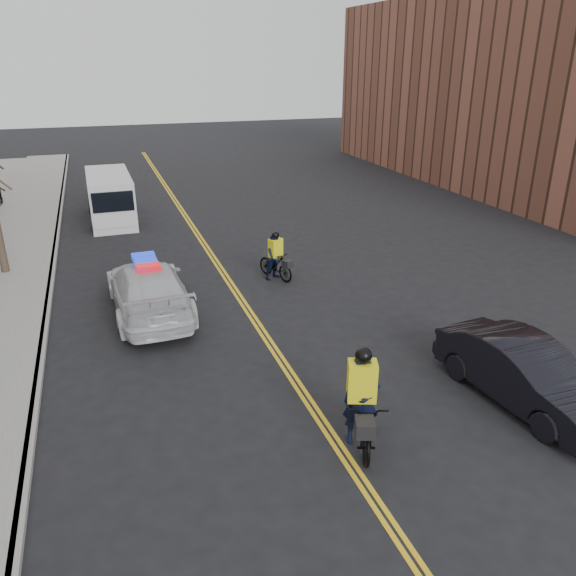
# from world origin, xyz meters

# --- Properties ---
(ground) EXTENTS (120.00, 120.00, 0.00)m
(ground) POSITION_xyz_m (0.00, 0.00, 0.00)
(ground) COLOR black
(ground) RESTS_ON ground
(center_line_left) EXTENTS (0.10, 60.00, 0.01)m
(center_line_left) POSITION_xyz_m (-0.08, 8.00, 0.01)
(center_line_left) COLOR yellow
(center_line_left) RESTS_ON ground
(center_line_right) EXTENTS (0.10, 60.00, 0.01)m
(center_line_right) POSITION_xyz_m (0.08, 8.00, 0.01)
(center_line_right) COLOR yellow
(center_line_right) RESTS_ON ground
(sidewalk) EXTENTS (3.00, 60.00, 0.15)m
(sidewalk) POSITION_xyz_m (-7.50, 8.00, 0.07)
(sidewalk) COLOR gray
(sidewalk) RESTS_ON ground
(curb) EXTENTS (0.20, 60.00, 0.15)m
(curb) POSITION_xyz_m (-6.00, 8.00, 0.07)
(curb) COLOR gray
(curb) RESTS_ON ground
(building_across) EXTENTS (12.00, 30.00, 11.00)m
(building_across) POSITION_xyz_m (22.00, 18.00, 5.50)
(building_across) COLOR brown
(building_across) RESTS_ON ground
(police_cruiser) EXTENTS (2.44, 5.60, 1.76)m
(police_cruiser) POSITION_xyz_m (-2.93, 4.95, 0.81)
(police_cruiser) COLOR silver
(police_cruiser) RESTS_ON ground
(dark_sedan) EXTENTS (2.08, 4.69, 1.50)m
(dark_sedan) POSITION_xyz_m (4.67, -2.85, 0.75)
(dark_sedan) COLOR black
(dark_sedan) RESTS_ON ground
(cargo_van) EXTENTS (2.17, 5.45, 2.27)m
(cargo_van) POSITION_xyz_m (-3.50, 16.44, 1.11)
(cargo_van) COLOR silver
(cargo_van) RESTS_ON ground
(cyclist_near) EXTENTS (1.49, 2.37, 2.19)m
(cyclist_near) POSITION_xyz_m (0.47, -2.97, 0.76)
(cyclist_near) COLOR black
(cyclist_near) RESTS_ON ground
(cyclist_far) EXTENTS (1.15, 1.79, 1.76)m
(cyclist_far) POSITION_xyz_m (1.69, 6.47, 0.69)
(cyclist_far) COLOR black
(cyclist_far) RESTS_ON ground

